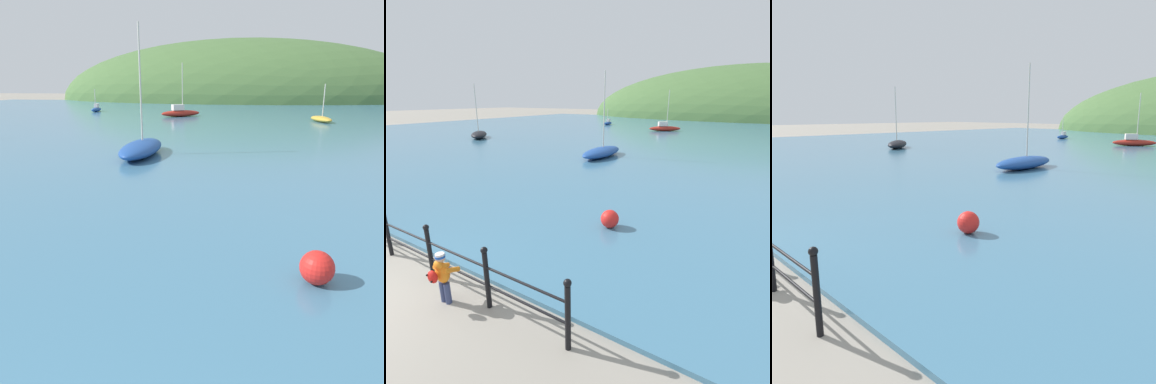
# 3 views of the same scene
# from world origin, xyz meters

# --- Properties ---
(water) EXTENTS (80.00, 60.00, 0.10)m
(water) POSITION_xyz_m (0.00, 32.00, 0.05)
(water) COLOR teal
(water) RESTS_ON ground
(far_hillside) EXTENTS (65.73, 36.15, 20.35)m
(far_hillside) POSITION_xyz_m (0.00, 69.71, 0.00)
(far_hillside) COLOR #476B38
(far_hillside) RESTS_ON ground
(iron_railing) EXTENTS (8.82, 0.12, 1.21)m
(iron_railing) POSITION_xyz_m (-0.29, 1.50, 0.64)
(iron_railing) COLOR black
(iron_railing) RESTS_ON ground
(child_in_coat) EXTENTS (0.39, 0.54, 1.00)m
(child_in_coat) POSITION_xyz_m (1.54, 1.14, 0.61)
(child_in_coat) COLOR navy
(child_in_coat) RESTS_ON ground
(boat_far_left) EXTENTS (3.63, 3.68, 4.85)m
(boat_far_left) POSITION_xyz_m (-17.29, 17.33, 0.43)
(boat_far_left) COLOR black
(boat_far_left) RESTS_ON water
(boat_blue_hull) EXTENTS (1.48, 4.15, 5.14)m
(boat_blue_hull) POSITION_xyz_m (-2.89, 15.14, 0.42)
(boat_blue_hull) COLOR #1E4793
(boat_blue_hull) RESTS_ON water
(boat_nearest_quay) EXTENTS (0.70, 2.30, 2.25)m
(boat_nearest_quay) POSITION_xyz_m (-14.23, 37.57, 0.37)
(boat_nearest_quay) COLOR #1E4793
(boat_nearest_quay) RESTS_ON water
(boat_twin_mast) EXTENTS (3.56, 2.85, 4.52)m
(boat_twin_mast) POSITION_xyz_m (-4.66, 33.33, 0.46)
(boat_twin_mast) COLOR maroon
(boat_twin_mast) RESTS_ON water
(mooring_buoy) EXTENTS (0.52, 0.52, 0.52)m
(mooring_buoy) POSITION_xyz_m (2.60, 5.65, 0.36)
(mooring_buoy) COLOR red
(mooring_buoy) RESTS_ON water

